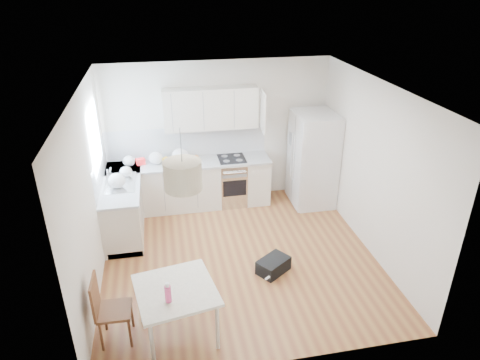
{
  "coord_description": "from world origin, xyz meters",
  "views": [
    {
      "loc": [
        -1.06,
        -5.49,
        4.08
      ],
      "look_at": [
        0.09,
        0.4,
        1.16
      ],
      "focal_mm": 32.0,
      "sensor_mm": 36.0,
      "label": 1
    }
  ],
  "objects_px": {
    "dining_table": "(176,294)",
    "dining_chair": "(114,309)",
    "gym_bag": "(273,265)",
    "refrigerator": "(314,159)"
  },
  "relations": [
    {
      "from": "dining_chair",
      "to": "dining_table",
      "type": "bearing_deg",
      "value": -4.64
    },
    {
      "from": "dining_chair",
      "to": "gym_bag",
      "type": "distance_m",
      "value": 2.42
    },
    {
      "from": "refrigerator",
      "to": "dining_chair",
      "type": "xyz_separation_m",
      "value": [
        -3.52,
        -2.92,
        -0.43
      ]
    },
    {
      "from": "dining_table",
      "to": "dining_chair",
      "type": "relative_size",
      "value": 1.14
    },
    {
      "from": "dining_table",
      "to": "dining_chair",
      "type": "height_order",
      "value": "dining_chair"
    },
    {
      "from": "gym_bag",
      "to": "dining_table",
      "type": "bearing_deg",
      "value": 178.57
    },
    {
      "from": "dining_table",
      "to": "dining_chair",
      "type": "xyz_separation_m",
      "value": [
        -0.74,
        0.08,
        -0.18
      ]
    },
    {
      "from": "dining_chair",
      "to": "gym_bag",
      "type": "relative_size",
      "value": 1.93
    },
    {
      "from": "gym_bag",
      "to": "refrigerator",
      "type": "bearing_deg",
      "value": 22.17
    },
    {
      "from": "refrigerator",
      "to": "dining_table",
      "type": "distance_m",
      "value": 4.1
    }
  ]
}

